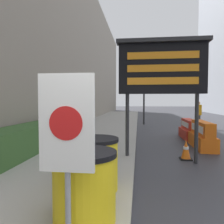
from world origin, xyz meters
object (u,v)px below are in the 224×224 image
object	(u,v)px
message_board	(162,69)
traffic_light_near_curb	(144,84)
barrel_drum_foreground	(85,185)
traffic_cone_near	(186,150)
warning_sign	(67,134)
jersey_barrier_red_striped	(189,130)
pedestrian_worker	(198,112)
jersey_barrier_orange_far	(202,136)
barrel_drum_middle	(95,163)

from	to	relation	value
message_board	traffic_light_near_curb	bearing A→B (deg)	91.50
barrel_drum_foreground	message_board	distance (m)	3.99
barrel_drum_foreground	traffic_cone_near	distance (m)	4.14
warning_sign	jersey_barrier_red_striped	xyz separation A→B (m)	(2.92, 7.70, -0.96)
jersey_barrier_red_striped	traffic_light_near_curb	distance (m)	6.07
warning_sign	pedestrian_worker	distance (m)	12.25
barrel_drum_foreground	pedestrian_worker	bearing A→B (deg)	68.95
message_board	pedestrian_worker	bearing A→B (deg)	69.02
jersey_barrier_orange_far	jersey_barrier_red_striped	bearing A→B (deg)	90.00
jersey_barrier_orange_far	message_board	bearing A→B (deg)	-129.29
traffic_cone_near	barrel_drum_middle	bearing A→B (deg)	-127.71
warning_sign	message_board	world-z (taller)	message_board
jersey_barrier_red_striped	barrel_drum_foreground	bearing A→B (deg)	-111.81
message_board	jersey_barrier_orange_far	size ratio (longest dim) A/B	1.83
warning_sign	traffic_cone_near	distance (m)	4.73
pedestrian_worker	traffic_light_near_curb	bearing A→B (deg)	58.59
barrel_drum_foreground	jersey_barrier_orange_far	xyz separation A→B (m)	(2.87, 5.23, -0.18)
traffic_light_near_curb	barrel_drum_middle	bearing A→B (deg)	-95.46
warning_sign	jersey_barrier_red_striped	size ratio (longest dim) A/B	1.06
message_board	traffic_light_near_curb	size ratio (longest dim) A/B	0.85
warning_sign	message_board	size ratio (longest dim) A/B	0.55
barrel_drum_middle	jersey_barrier_orange_far	size ratio (longest dim) A/B	0.49
barrel_drum_foreground	traffic_cone_near	size ratio (longest dim) A/B	1.53
jersey_barrier_red_striped	traffic_cone_near	distance (m)	3.67
message_board	jersey_barrier_orange_far	distance (m)	3.28
jersey_barrier_orange_far	traffic_cone_near	world-z (taller)	jersey_barrier_orange_far
jersey_barrier_orange_far	traffic_light_near_curb	bearing A→B (deg)	104.32
warning_sign	jersey_barrier_red_striped	bearing A→B (deg)	69.21
jersey_barrier_red_striped	pedestrian_worker	distance (m)	4.05
barrel_drum_middle	traffic_light_near_curb	xyz separation A→B (m)	(1.10, 11.49, 2.17)
barrel_drum_middle	jersey_barrier_red_striped	world-z (taller)	barrel_drum_middle
traffic_light_near_curb	message_board	bearing A→B (deg)	-88.50
message_board	traffic_light_near_curb	world-z (taller)	traffic_light_near_curb
message_board	pedestrian_worker	world-z (taller)	message_board
barrel_drum_middle	warning_sign	size ratio (longest dim) A/B	0.49
jersey_barrier_red_striped	traffic_light_near_curb	bearing A→B (deg)	109.28
barrel_drum_foreground	jersey_barrier_orange_far	distance (m)	5.97
message_board	traffic_light_near_curb	xyz separation A→B (m)	(-0.24, 9.18, 0.27)
jersey_barrier_orange_far	traffic_light_near_curb	world-z (taller)	traffic_light_near_curb
warning_sign	message_board	distance (m)	4.18
barrel_drum_foreground	barrel_drum_middle	world-z (taller)	same
barrel_drum_middle	message_board	xyz separation A→B (m)	(1.34, 2.31, 1.90)
barrel_drum_middle	pedestrian_worker	distance (m)	10.88
jersey_barrier_orange_far	jersey_barrier_red_striped	world-z (taller)	jersey_barrier_orange_far
jersey_barrier_red_striped	warning_sign	bearing A→B (deg)	-110.79
jersey_barrier_red_striped	barrel_drum_middle	bearing A→B (deg)	-115.30
barrel_drum_middle	message_board	size ratio (longest dim) A/B	0.27
barrel_drum_foreground	traffic_light_near_curb	distance (m)	12.68
barrel_drum_middle	traffic_cone_near	world-z (taller)	barrel_drum_middle
barrel_drum_foreground	jersey_barrier_orange_far	bearing A→B (deg)	61.22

